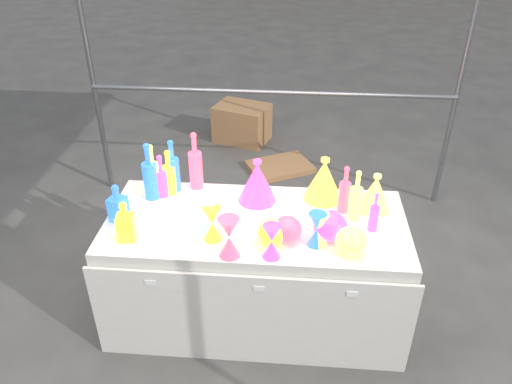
# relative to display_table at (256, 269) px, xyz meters

# --- Properties ---
(ground) EXTENTS (80.00, 80.00, 0.00)m
(ground) POSITION_rel_display_table_xyz_m (-0.00, 0.01, -0.37)
(ground) COLOR #5B5954
(ground) RESTS_ON ground
(display_table) EXTENTS (1.84, 0.83, 0.75)m
(display_table) POSITION_rel_display_table_xyz_m (0.00, 0.00, 0.00)
(display_table) COLOR silver
(display_table) RESTS_ON ground
(cardboard_box_closed) EXTENTS (0.66, 0.57, 0.41)m
(cardboard_box_closed) POSITION_rel_display_table_xyz_m (-0.37, 2.61, -0.17)
(cardboard_box_closed) COLOR #A9774C
(cardboard_box_closed) RESTS_ON ground
(cardboard_box_flat) EXTENTS (0.74, 0.66, 0.05)m
(cardboard_box_flat) POSITION_rel_display_table_xyz_m (0.08, 1.98, -0.35)
(cardboard_box_flat) COLOR #A9774C
(cardboard_box_flat) RESTS_ON ground
(bottle_0) EXTENTS (0.08, 0.08, 0.31)m
(bottle_0) POSITION_rel_display_table_xyz_m (-0.58, 0.28, 0.53)
(bottle_0) COLOR #C04512
(bottle_0) RESTS_ON display_table
(bottle_1) EXTENTS (0.10, 0.10, 0.39)m
(bottle_1) POSITION_rel_display_table_xyz_m (-0.68, 0.21, 0.57)
(bottle_1) COLOR #167B40
(bottle_1) RESTS_ON display_table
(bottle_2) EXTENTS (0.10, 0.10, 0.40)m
(bottle_2) POSITION_rel_display_table_xyz_m (-0.42, 0.36, 0.57)
(bottle_2) COLOR #F55819
(bottle_2) RESTS_ON display_table
(bottle_3) EXTENTS (0.09, 0.09, 0.29)m
(bottle_3) POSITION_rel_display_table_xyz_m (-0.62, 0.24, 0.52)
(bottle_3) COLOR #1A5298
(bottle_3) RESTS_ON display_table
(bottle_4) EXTENTS (0.09, 0.09, 0.36)m
(bottle_4) POSITION_rel_display_table_xyz_m (-0.67, 0.24, 0.56)
(bottle_4) COLOR #156485
(bottle_4) RESTS_ON display_table
(bottle_6) EXTENTS (0.08, 0.08, 0.27)m
(bottle_6) POSITION_rel_display_table_xyz_m (-0.70, 0.27, 0.51)
(bottle_6) COLOR #C04512
(bottle_6) RESTS_ON display_table
(bottle_7) EXTENTS (0.10, 0.10, 0.36)m
(bottle_7) POSITION_rel_display_table_xyz_m (-0.56, 0.31, 0.56)
(bottle_7) COLOR #167B40
(bottle_7) RESTS_ON display_table
(decanter_0) EXTENTS (0.11, 0.11, 0.25)m
(decanter_0) POSITION_rel_display_table_xyz_m (-0.71, -0.23, 0.50)
(decanter_0) COLOR #C04512
(decanter_0) RESTS_ON display_table
(decanter_2) EXTENTS (0.11, 0.11, 0.24)m
(decanter_2) POSITION_rel_display_table_xyz_m (-0.81, -0.05, 0.50)
(decanter_2) COLOR #167B40
(decanter_2) RESTS_ON display_table
(hourglass_0) EXTENTS (0.15, 0.15, 0.24)m
(hourglass_0) POSITION_rel_display_table_xyz_m (-0.12, -0.33, 0.49)
(hourglass_0) COLOR #F55819
(hourglass_0) RESTS_ON display_table
(hourglass_1) EXTENTS (0.12, 0.12, 0.20)m
(hourglass_1) POSITION_rel_display_table_xyz_m (0.11, -0.32, 0.48)
(hourglass_1) COLOR #1A5298
(hourglass_1) RESTS_ON display_table
(hourglass_2) EXTENTS (0.12, 0.12, 0.20)m
(hourglass_2) POSITION_rel_display_table_xyz_m (0.36, -0.19, 0.48)
(hourglass_2) COLOR #156485
(hourglass_2) RESTS_ON display_table
(hourglass_3) EXTENTS (0.13, 0.13, 0.22)m
(hourglass_3) POSITION_rel_display_table_xyz_m (-0.25, -0.13, 0.48)
(hourglass_3) COLOR #CA28A6
(hourglass_3) RESTS_ON display_table
(hourglass_4) EXTENTS (0.13, 0.13, 0.21)m
(hourglass_4) POSITION_rel_display_table_xyz_m (-0.23, -0.19, 0.48)
(hourglass_4) COLOR #C04512
(hourglass_4) RESTS_ON display_table
(hourglass_5) EXTENTS (0.11, 0.11, 0.21)m
(hourglass_5) POSITION_rel_display_table_xyz_m (0.35, -0.19, 0.48)
(hourglass_5) COLOR #167B40
(hourglass_5) RESTS_ON display_table
(globe_0) EXTENTS (0.20, 0.20, 0.13)m
(globe_0) POSITION_rel_display_table_xyz_m (0.11, -0.20, 0.44)
(globe_0) COLOR #C04512
(globe_0) RESTS_ON display_table
(globe_1) EXTENTS (0.23, 0.23, 0.14)m
(globe_1) POSITION_rel_display_table_xyz_m (0.53, -0.25, 0.45)
(globe_1) COLOR #156485
(globe_1) RESTS_ON display_table
(globe_2) EXTENTS (0.20, 0.20, 0.13)m
(globe_2) POSITION_rel_display_table_xyz_m (0.19, -0.17, 0.44)
(globe_2) COLOR #F55819
(globe_2) RESTS_ON display_table
(globe_3) EXTENTS (0.24, 0.24, 0.15)m
(globe_3) POSITION_rel_display_table_xyz_m (0.43, -0.13, 0.45)
(globe_3) COLOR #1A5298
(globe_3) RESTS_ON display_table
(lampshade_1) EXTENTS (0.32, 0.32, 0.29)m
(lampshade_1) POSITION_rel_display_table_xyz_m (0.40, 0.29, 0.52)
(lampshade_1) COLOR #D7F734
(lampshade_1) RESTS_ON display_table
(lampshade_2) EXTENTS (0.32, 0.32, 0.28)m
(lampshade_2) POSITION_rel_display_table_xyz_m (-0.01, 0.23, 0.52)
(lampshade_2) COLOR #1A5298
(lampshade_2) RESTS_ON display_table
(lampshade_3) EXTENTS (0.27, 0.27, 0.24)m
(lampshade_3) POSITION_rel_display_table_xyz_m (0.71, 0.19, 0.50)
(lampshade_3) COLOR #156485
(lampshade_3) RESTS_ON display_table
(bottle_9) EXTENTS (0.09, 0.09, 0.31)m
(bottle_9) POSITION_rel_display_table_xyz_m (0.52, 0.15, 0.53)
(bottle_9) COLOR #F55819
(bottle_9) RESTS_ON display_table
(bottle_10) EXTENTS (0.07, 0.07, 0.25)m
(bottle_10) POSITION_rel_display_table_xyz_m (0.68, -0.03, 0.50)
(bottle_10) COLOR #1A5298
(bottle_10) RESTS_ON display_table
(bottle_11) EXTENTS (0.09, 0.09, 0.32)m
(bottle_11) POSITION_rel_display_table_xyz_m (0.58, 0.08, 0.54)
(bottle_11) COLOR #156485
(bottle_11) RESTS_ON display_table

